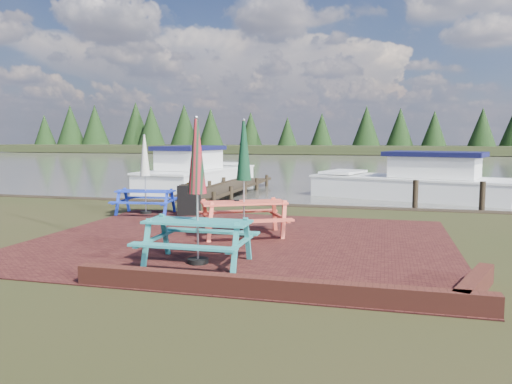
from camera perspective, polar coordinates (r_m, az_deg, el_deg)
The scene contains 13 objects.
ground at distance 9.99m, azimuth -3.50°, elevation -6.84°, with size 120.00×120.00×0.00m, color black.
paving at distance 10.92m, azimuth -1.87°, elevation -5.65°, with size 9.00×7.50×0.02m, color #351210.
brick_wall at distance 7.21m, azimuth 7.04°, elevation -10.82°, with size 6.21×1.79×0.30m.
water at distance 46.40m, azimuth 10.78°, elevation 3.33°, with size 120.00×60.00×0.02m, color #423F38.
far_treeline at distance 75.32m, azimuth 12.30°, elevation 6.87°, with size 120.00×10.00×8.10m.
picnic_table_teal at distance 8.90m, azimuth -6.71°, elevation -2.49°, with size 1.88×1.67×2.61m.
picnic_table_red at distance 11.33m, azimuth -1.39°, elevation -0.50°, with size 2.47×2.37×2.65m.
picnic_table_blue at distance 15.04m, azimuth -12.53°, elevation 0.58°, with size 1.83×1.67×2.32m.
chalkboard at distance 14.47m, azimuth -7.66°, elevation -0.92°, with size 0.61×0.74×0.91m.
jetty at distance 21.64m, azimuth -3.10°, elevation 0.54°, with size 1.76×9.08×1.00m.
boat_jetty at distance 24.18m, azimuth -6.71°, elevation 1.96°, with size 3.57×8.07×2.27m.
boat_near at distance 20.92m, azimuth 17.70°, elevation 0.91°, with size 8.16×4.89×2.09m.
person at distance 15.48m, azimuth -7.69°, elevation 1.03°, with size 0.63×0.42×1.74m, color gray.
Camera 1 is at (3.02, -9.25, 2.26)m, focal length 35.00 mm.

